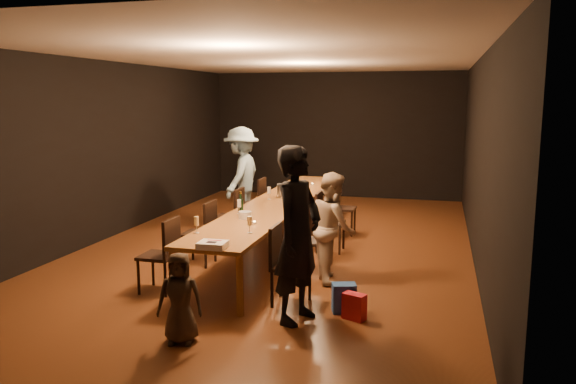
% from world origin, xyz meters
% --- Properties ---
extents(ground, '(10.00, 10.00, 0.00)m').
position_xyz_m(ground, '(0.00, 0.00, 0.00)').
color(ground, '#4B2412').
rests_on(ground, ground).
extents(room_shell, '(6.04, 10.04, 3.02)m').
position_xyz_m(room_shell, '(0.00, 0.00, 2.08)').
color(room_shell, black).
rests_on(room_shell, ground).
extents(table, '(0.90, 6.00, 0.75)m').
position_xyz_m(table, '(0.00, 0.00, 0.70)').
color(table, brown).
rests_on(table, ground).
extents(chair_right_0, '(0.42, 0.42, 0.93)m').
position_xyz_m(chair_right_0, '(0.85, -2.40, 0.47)').
color(chair_right_0, black).
rests_on(chair_right_0, ground).
extents(chair_right_1, '(0.42, 0.42, 0.93)m').
position_xyz_m(chair_right_1, '(0.85, -1.20, 0.47)').
color(chair_right_1, black).
rests_on(chair_right_1, ground).
extents(chair_right_2, '(0.42, 0.42, 0.93)m').
position_xyz_m(chair_right_2, '(0.85, 0.00, 0.47)').
color(chair_right_2, black).
rests_on(chair_right_2, ground).
extents(chair_right_3, '(0.42, 0.42, 0.93)m').
position_xyz_m(chair_right_3, '(0.85, 1.20, 0.47)').
color(chair_right_3, black).
rests_on(chair_right_3, ground).
extents(chair_left_0, '(0.42, 0.42, 0.93)m').
position_xyz_m(chair_left_0, '(-0.85, -2.40, 0.47)').
color(chair_left_0, black).
rests_on(chair_left_0, ground).
extents(chair_left_1, '(0.42, 0.42, 0.93)m').
position_xyz_m(chair_left_1, '(-0.85, -1.20, 0.47)').
color(chair_left_1, black).
rests_on(chair_left_1, ground).
extents(chair_left_2, '(0.42, 0.42, 0.93)m').
position_xyz_m(chair_left_2, '(-0.85, 0.00, 0.47)').
color(chair_left_2, black).
rests_on(chair_left_2, ground).
extents(chair_left_3, '(0.42, 0.42, 0.93)m').
position_xyz_m(chair_left_3, '(-0.85, 1.20, 0.47)').
color(chair_left_3, black).
rests_on(chair_left_3, ground).
extents(woman_birthday, '(0.63, 0.79, 1.89)m').
position_xyz_m(woman_birthday, '(1.04, -2.84, 0.95)').
color(woman_birthday, black).
rests_on(woman_birthday, ground).
extents(woman_tan, '(0.77, 0.85, 1.44)m').
position_xyz_m(woman_tan, '(1.15, -1.41, 0.72)').
color(woman_tan, beige).
rests_on(woman_tan, ground).
extents(man_blue, '(0.70, 1.20, 1.85)m').
position_xyz_m(man_blue, '(-1.15, 1.46, 0.93)').
color(man_blue, '#85B0CE').
rests_on(man_blue, ground).
extents(child, '(0.50, 0.39, 0.91)m').
position_xyz_m(child, '(0.07, -3.69, 0.45)').
color(child, '#392B20').
rests_on(child, ground).
extents(gift_bag_red, '(0.28, 0.21, 0.29)m').
position_xyz_m(gift_bag_red, '(1.63, -2.67, 0.14)').
color(gift_bag_red, red).
rests_on(gift_bag_red, ground).
extents(gift_bag_blue, '(0.30, 0.25, 0.33)m').
position_xyz_m(gift_bag_blue, '(1.49, -2.49, 0.16)').
color(gift_bag_blue, '#2856AE').
rests_on(gift_bag_blue, ground).
extents(birthday_cake, '(0.32, 0.26, 0.07)m').
position_xyz_m(birthday_cake, '(0.09, -2.90, 0.79)').
color(birthday_cake, white).
rests_on(birthday_cake, table).
extents(plate_stack, '(0.23, 0.23, 0.10)m').
position_xyz_m(plate_stack, '(-0.08, -1.37, 0.80)').
color(plate_stack, silver).
rests_on(plate_stack, table).
extents(champagne_bottle, '(0.09, 0.09, 0.31)m').
position_xyz_m(champagne_bottle, '(-0.27, -1.02, 0.91)').
color(champagne_bottle, black).
rests_on(champagne_bottle, table).
extents(ice_bucket, '(0.25, 0.25, 0.21)m').
position_xyz_m(ice_bucket, '(-0.05, 0.46, 0.86)').
color(ice_bucket, '#BDBCC1').
rests_on(ice_bucket, table).
extents(wineglass_0, '(0.06, 0.06, 0.21)m').
position_xyz_m(wineglass_0, '(-0.37, -2.31, 0.85)').
color(wineglass_0, beige).
rests_on(wineglass_0, table).
extents(wineglass_1, '(0.06, 0.06, 0.21)m').
position_xyz_m(wineglass_1, '(0.25, -2.13, 0.85)').
color(wineglass_1, beige).
rests_on(wineglass_1, table).
extents(wineglass_2, '(0.06, 0.06, 0.21)m').
position_xyz_m(wineglass_2, '(-0.27, -1.07, 0.85)').
color(wineglass_2, silver).
rests_on(wineglass_2, table).
extents(wineglass_3, '(0.06, 0.06, 0.21)m').
position_xyz_m(wineglass_3, '(0.36, -0.73, 0.85)').
color(wineglass_3, beige).
rests_on(wineglass_3, table).
extents(wineglass_4, '(0.06, 0.06, 0.21)m').
position_xyz_m(wineglass_4, '(-0.20, 0.14, 0.85)').
color(wineglass_4, silver).
rests_on(wineglass_4, table).
extents(wineglass_5, '(0.06, 0.06, 0.21)m').
position_xyz_m(wineglass_5, '(0.19, 0.92, 0.85)').
color(wineglass_5, silver).
rests_on(wineglass_5, table).
extents(tealight_near, '(0.05, 0.05, 0.03)m').
position_xyz_m(tealight_near, '(0.15, -1.64, 0.77)').
color(tealight_near, '#B2B7B2').
rests_on(tealight_near, table).
extents(tealight_mid, '(0.05, 0.05, 0.03)m').
position_xyz_m(tealight_mid, '(0.15, 0.39, 0.77)').
color(tealight_mid, '#B2B7B2').
rests_on(tealight_mid, table).
extents(tealight_far, '(0.05, 0.05, 0.03)m').
position_xyz_m(tealight_far, '(0.15, 1.81, 0.77)').
color(tealight_far, '#B2B7B2').
rests_on(tealight_far, table).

